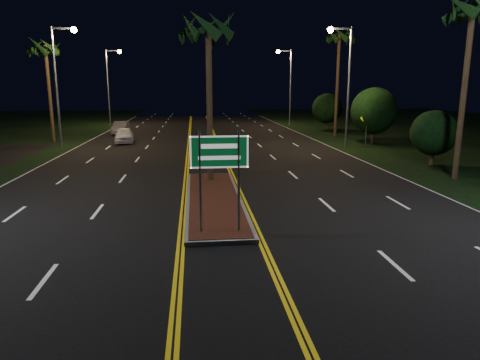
{
  "coord_description": "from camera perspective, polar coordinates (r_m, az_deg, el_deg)",
  "views": [
    {
      "loc": [
        -0.74,
        -10.16,
        4.65
      ],
      "look_at": [
        0.59,
        2.36,
        1.9
      ],
      "focal_mm": 32.0,
      "sensor_mm": 36.0,
      "label": 1
    }
  ],
  "objects": [
    {
      "name": "ground",
      "position": [
        11.2,
        -1.77,
        -12.22
      ],
      "size": [
        120.0,
        120.0,
        0.0
      ],
      "primitive_type": "plane",
      "color": "black",
      "rests_on": "ground"
    },
    {
      "name": "median_island",
      "position": [
        17.77,
        -3.5,
        -2.59
      ],
      "size": [
        2.25,
        10.25,
        0.17
      ],
      "color": "gray",
      "rests_on": "ground"
    },
    {
      "name": "highway_sign",
      "position": [
        13.17,
        -2.77,
        2.48
      ],
      "size": [
        1.8,
        0.08,
        3.2
      ],
      "color": "gray",
      "rests_on": "ground"
    },
    {
      "name": "streetlight_left_mid",
      "position": [
        35.57,
        -22.82,
        13.01
      ],
      "size": [
        1.91,
        0.44,
        9.0
      ],
      "color": "gray",
      "rests_on": "ground"
    },
    {
      "name": "streetlight_left_far",
      "position": [
        55.06,
        -16.86,
        12.85
      ],
      "size": [
        1.91,
        0.44,
        9.0
      ],
      "color": "gray",
      "rests_on": "ground"
    },
    {
      "name": "streetlight_right_mid",
      "position": [
        34.12,
        13.74,
        13.67
      ],
      "size": [
        1.91,
        0.44,
        9.0
      ],
      "color": "gray",
      "rests_on": "ground"
    },
    {
      "name": "streetlight_right_far",
      "position": [
        53.39,
        6.36,
        13.32
      ],
      "size": [
        1.91,
        0.44,
        9.0
      ],
      "color": "gray",
      "rests_on": "ground"
    },
    {
      "name": "palm_median",
      "position": [
        20.84,
        -4.25,
        19.53
      ],
      "size": [
        2.4,
        2.4,
        8.3
      ],
      "color": "#382819",
      "rests_on": "ground"
    },
    {
      "name": "palm_left_far",
      "position": [
        40.14,
        -24.53,
        15.68
      ],
      "size": [
        2.4,
        2.4,
        8.8
      ],
      "color": "#382819",
      "rests_on": "ground"
    },
    {
      "name": "palm_right_near",
      "position": [
        24.38,
        28.63,
        19.3
      ],
      "size": [
        2.4,
        2.4,
        9.3
      ],
      "color": "#382819",
      "rests_on": "ground"
    },
    {
      "name": "palm_right_far",
      "position": [
        42.62,
        13.13,
        18.07
      ],
      "size": [
        2.4,
        2.4,
        10.3
      ],
      "color": "#382819",
      "rests_on": "ground"
    },
    {
      "name": "shrub_near",
      "position": [
        28.18,
        24.43,
        5.72
      ],
      "size": [
        2.7,
        2.7,
        3.3
      ],
      "color": "#382819",
      "rests_on": "ground"
    },
    {
      "name": "shrub_mid",
      "position": [
        37.26,
        17.44,
        8.8
      ],
      "size": [
        3.78,
        3.78,
        4.62
      ],
      "color": "#382819",
      "rests_on": "ground"
    },
    {
      "name": "shrub_far",
      "position": [
        48.45,
        11.53,
        9.34
      ],
      "size": [
        3.24,
        3.24,
        3.96
      ],
      "color": "#382819",
      "rests_on": "ground"
    },
    {
      "name": "car_near",
      "position": [
        37.66,
        -15.21,
        5.95
      ],
      "size": [
        2.46,
        4.7,
        1.5
      ],
      "primitive_type": "imported",
      "rotation": [
        0.0,
        0.0,
        0.12
      ],
      "color": "white",
      "rests_on": "ground"
    },
    {
      "name": "car_far",
      "position": [
        44.81,
        -15.59,
        6.86
      ],
      "size": [
        1.99,
        4.45,
        1.47
      ],
      "primitive_type": "imported",
      "rotation": [
        0.0,
        0.0,
        -0.02
      ],
      "color": "#9999A1",
      "rests_on": "ground"
    },
    {
      "name": "warning_sign",
      "position": [
        35.96,
        16.53,
        7.36
      ],
      "size": [
        1.18,
        0.15,
        2.81
      ],
      "rotation": [
        0.0,
        0.0,
        0.1
      ],
      "color": "gray",
      "rests_on": "ground"
    }
  ]
}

